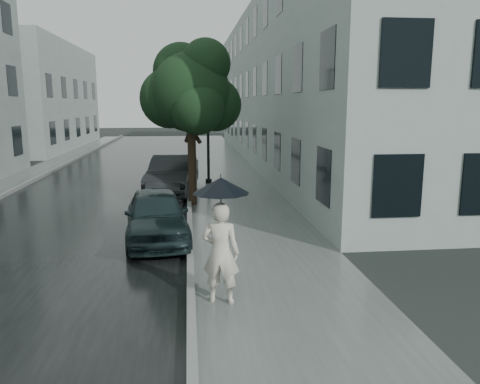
{
  "coord_description": "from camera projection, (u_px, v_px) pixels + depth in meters",
  "views": [
    {
      "loc": [
        -1.57,
        -8.84,
        3.52
      ],
      "look_at": [
        -0.29,
        2.68,
        1.3
      ],
      "focal_mm": 35.0,
      "sensor_mm": 36.0,
      "label": 1
    }
  ],
  "objects": [
    {
      "name": "building_far_b",
      "position": [
        30.0,
        96.0,
        36.51
      ],
      "size": [
        7.02,
        18.0,
        8.0
      ],
      "color": "#92A099",
      "rests_on": "ground"
    },
    {
      "name": "sidewalk",
      "position": [
        229.0,
        181.0,
        21.21
      ],
      "size": [
        3.5,
        60.0,
        0.01
      ],
      "primitive_type": "cube",
      "color": "slate",
      "rests_on": "ground"
    },
    {
      "name": "kerb_near",
      "position": [
        189.0,
        181.0,
        20.99
      ],
      "size": [
        0.15,
        60.0,
        0.15
      ],
      "primitive_type": "cube",
      "color": "slate",
      "rests_on": "ground"
    },
    {
      "name": "street_tree",
      "position": [
        191.0,
        91.0,
        15.76
      ],
      "size": [
        3.49,
        3.17,
        5.61
      ],
      "color": "#332619",
      "rests_on": "ground"
    },
    {
      "name": "car_near",
      "position": [
        156.0,
        215.0,
        12.06
      ],
      "size": [
        1.93,
        4.01,
        1.32
      ],
      "primitive_type": "imported",
      "rotation": [
        0.0,
        0.0,
        0.1
      ],
      "color": "black",
      "rests_on": "ground"
    },
    {
      "name": "kerb_far",
      "position": [
        27.0,
        184.0,
        20.24
      ],
      "size": [
        0.15,
        60.0,
        0.15
      ],
      "primitive_type": "cube",
      "color": "slate",
      "rests_on": "ground"
    },
    {
      "name": "lamp_post",
      "position": [
        204.0,
        117.0,
        20.23
      ],
      "size": [
        0.85,
        0.34,
        5.05
      ],
      "rotation": [
        0.0,
        0.0,
        -0.07
      ],
      "color": "black",
      "rests_on": "ground"
    },
    {
      "name": "building_near",
      "position": [
        304.0,
        86.0,
        28.25
      ],
      "size": [
        7.02,
        36.0,
        9.0
      ],
      "color": "#92A099",
      "rests_on": "ground"
    },
    {
      "name": "umbrella",
      "position": [
        221.0,
        186.0,
        8.02
      ],
      "size": [
        1.32,
        1.32,
        1.37
      ],
      "rotation": [
        0.0,
        0.0,
        0.43
      ],
      "color": "black",
      "rests_on": "ground"
    },
    {
      "name": "pedestrian",
      "position": [
        221.0,
        253.0,
        8.2
      ],
      "size": [
        0.76,
        0.59,
        1.83
      ],
      "primitive_type": "imported",
      "rotation": [
        0.0,
        0.0,
        2.89
      ],
      "color": "beige",
      "rests_on": "sidewalk"
    },
    {
      "name": "sidewalk_far",
      "position": [
        4.0,
        186.0,
        20.15
      ],
      "size": [
        1.7,
        60.0,
        0.01
      ],
      "primitive_type": "cube",
      "color": "#4C5451",
      "rests_on": "ground"
    },
    {
      "name": "car_far",
      "position": [
        173.0,
        174.0,
        18.36
      ],
      "size": [
        2.12,
        4.66,
        1.48
      ],
      "primitive_type": "imported",
      "rotation": [
        0.0,
        0.0,
        -0.12
      ],
      "color": "black",
      "rests_on": "ground"
    },
    {
      "name": "ground",
      "position": [
        269.0,
        279.0,
        9.46
      ],
      "size": [
        120.0,
        120.0,
        0.0
      ],
      "primitive_type": "plane",
      "color": "black",
      "rests_on": "ground"
    },
    {
      "name": "asphalt_road",
      "position": [
        109.0,
        184.0,
        20.63
      ],
      "size": [
        6.85,
        60.0,
        0.0
      ],
      "primitive_type": "cube",
      "color": "black",
      "rests_on": "ground"
    }
  ]
}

